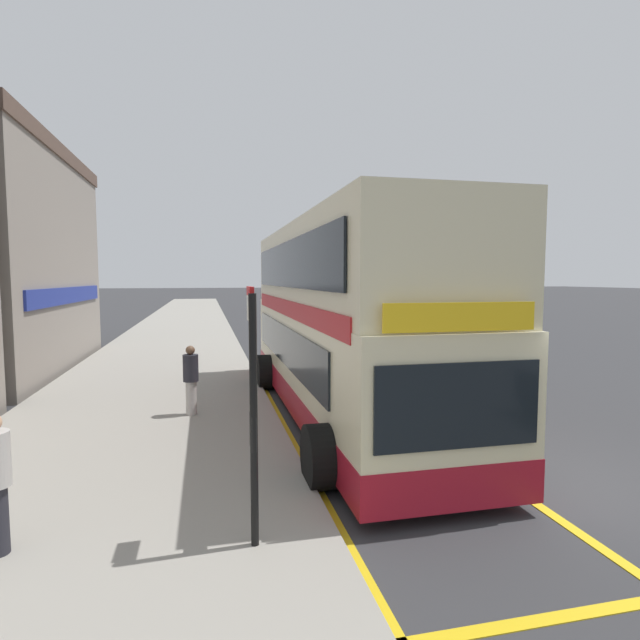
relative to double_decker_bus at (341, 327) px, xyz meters
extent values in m
plane|color=#333335|center=(2.46, 27.15, -2.07)|extent=(260.00, 260.00, 0.00)
cube|color=gray|center=(-4.54, 27.15, -2.00)|extent=(6.00, 76.00, 0.14)
cube|color=beige|center=(0.01, 0.01, -0.72)|extent=(2.55, 11.08, 2.30)
cube|color=beige|center=(0.01, 0.01, 1.38)|extent=(2.52, 10.86, 1.90)
cube|color=maroon|center=(0.01, 0.01, -1.57)|extent=(2.57, 11.10, 0.60)
cube|color=#B2191E|center=(0.01, 0.01, 0.45)|extent=(2.58, 10.20, 0.36)
cube|color=black|center=(-1.29, 0.41, -0.42)|extent=(0.04, 8.87, 0.90)
cube|color=black|center=(-1.29, 0.01, 1.43)|extent=(0.04, 9.75, 1.00)
cube|color=black|center=(0.01, -5.55, -0.47)|extent=(2.24, 0.04, 1.10)
cube|color=yellow|center=(0.01, -5.55, 0.65)|extent=(2.04, 0.04, 0.36)
cylinder|color=black|center=(-1.36, -3.98, -1.57)|extent=(0.56, 1.00, 1.00)
cylinder|color=black|center=(1.37, -3.98, -1.57)|extent=(0.56, 1.00, 1.00)
cylinder|color=black|center=(-1.36, 3.06, -1.57)|extent=(0.56, 1.00, 1.00)
cylinder|color=black|center=(1.37, 3.06, -1.57)|extent=(0.56, 1.00, 1.00)
cube|color=gold|center=(-1.46, 0.07, -2.06)|extent=(0.16, 14.94, 0.01)
cube|color=gold|center=(1.45, 0.07, -2.06)|extent=(0.16, 14.94, 0.01)
cube|color=gold|center=(-0.01, -7.32, -2.06)|extent=(3.07, 0.16, 0.01)
cube|color=gold|center=(-0.01, 7.46, -2.06)|extent=(3.07, 0.16, 0.01)
cylinder|color=black|center=(-2.56, -5.62, -0.48)|extent=(0.09, 0.09, 2.89)
cube|color=silver|center=(-2.56, -5.37, 0.79)|extent=(0.05, 0.42, 0.30)
cube|color=red|center=(-2.56, -5.37, 0.99)|extent=(0.05, 0.42, 0.10)
cube|color=black|center=(-2.56, -5.52, -0.63)|extent=(0.06, 0.28, 0.40)
cube|color=navy|center=(-7.70, 7.87, 0.53)|extent=(0.08, 8.94, 0.56)
cube|color=#196066|center=(4.99, 31.22, -1.41)|extent=(1.76, 4.20, 0.72)
cube|color=black|center=(4.99, 31.12, -0.75)|extent=(1.52, 1.90, 0.60)
cylinder|color=black|center=(4.06, 32.52, -1.77)|extent=(0.22, 0.60, 0.60)
cylinder|color=black|center=(5.93, 32.52, -1.77)|extent=(0.22, 0.60, 0.60)
cylinder|color=black|center=(4.06, 29.91, -1.77)|extent=(0.22, 0.60, 0.60)
cylinder|color=black|center=(5.93, 29.91, -1.77)|extent=(0.22, 0.60, 0.60)
cube|color=#196066|center=(5.47, 39.33, -1.41)|extent=(1.76, 4.20, 0.72)
cube|color=black|center=(5.47, 39.23, -0.75)|extent=(1.52, 1.90, 0.60)
cylinder|color=black|center=(4.53, 40.63, -1.77)|extent=(0.22, 0.60, 0.60)
cylinder|color=black|center=(6.40, 40.63, -1.77)|extent=(0.22, 0.60, 0.60)
cylinder|color=black|center=(4.53, 38.03, -1.77)|extent=(0.22, 0.60, 0.60)
cylinder|color=black|center=(6.40, 38.03, -1.77)|extent=(0.22, 0.60, 0.60)
cylinder|color=#B7B2AD|center=(-3.42, 0.24, -1.55)|extent=(0.24, 0.24, 0.76)
cylinder|color=#26262D|center=(-3.42, 0.24, -0.87)|extent=(0.34, 0.34, 0.60)
sphere|color=brown|center=(-3.42, 0.24, -0.47)|extent=(0.20, 0.20, 0.20)
camera|label=1|loc=(-3.07, -11.17, 1.13)|focal=28.14mm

